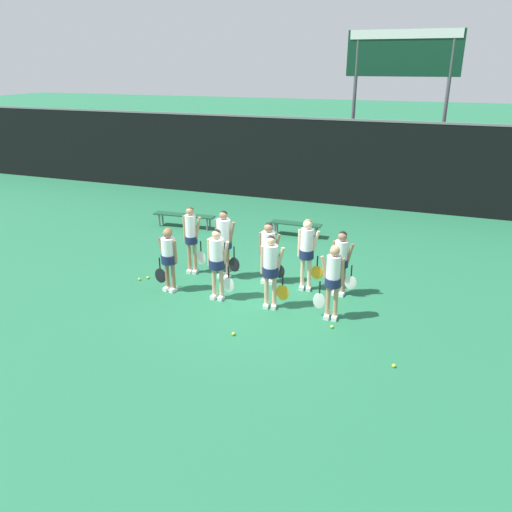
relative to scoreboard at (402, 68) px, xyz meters
name	(u,v)px	position (x,y,z in m)	size (l,w,h in m)	color
ground_plane	(257,293)	(-2.01, -10.41, -5.09)	(140.00, 140.00, 0.00)	#216642
fence_windscreen	(335,162)	(-2.01, -1.62, -3.41)	(60.00, 0.08, 3.33)	black
scoreboard	(402,68)	(0.00, 0.00, 0.00)	(4.21, 0.15, 6.43)	#515156
bench_courtside	(184,216)	(-6.15, -6.35, -4.69)	(2.17, 0.52, 0.45)	#19472D
bench_far	(296,225)	(-2.32, -5.91, -4.71)	(1.66, 0.39, 0.44)	#19472D
player_0	(169,254)	(-4.07, -11.00, -4.13)	(0.68, 0.39, 1.61)	#8C664C
player_1	(217,258)	(-2.77, -11.01, -4.06)	(0.67, 0.40, 1.73)	tan
player_2	(271,266)	(-1.45, -11.02, -4.07)	(0.66, 0.38, 1.73)	tan
player_3	(333,276)	(-0.04, -11.05, -4.08)	(0.63, 0.36, 1.70)	tan
player_4	(191,235)	(-4.07, -9.80, -4.03)	(0.60, 0.33, 1.82)	tan
player_5	(224,238)	(-3.13, -9.81, -4.00)	(0.69, 0.41, 1.81)	#8C664C
player_6	(269,247)	(-1.96, -9.71, -4.13)	(0.69, 0.40, 1.60)	#8C664C
player_7	(307,249)	(-0.95, -9.78, -4.01)	(0.65, 0.35, 1.81)	beige
player_8	(341,258)	(-0.11, -9.79, -4.14)	(0.64, 0.36, 1.61)	#8C664C
tennis_ball_0	(139,279)	(-5.13, -10.76, -5.05)	(0.07, 0.07, 0.07)	#CCE033
tennis_ball_1	(332,327)	(0.09, -11.49, -5.05)	(0.07, 0.07, 0.07)	#CCE033
tennis_ball_2	(394,366)	(1.47, -12.54, -5.05)	(0.07, 0.07, 0.07)	#CCE033
tennis_ball_3	(233,334)	(-1.76, -12.50, -5.05)	(0.07, 0.07, 0.07)	#CCE033
tennis_ball_4	(212,261)	(-3.92, -8.93, -5.05)	(0.07, 0.07, 0.07)	#CCE033
tennis_ball_5	(214,256)	(-4.02, -8.56, -5.06)	(0.06, 0.06, 0.06)	#CCE033
tennis_ball_6	(230,259)	(-3.48, -8.64, -5.05)	(0.07, 0.07, 0.07)	#CCE033
tennis_ball_7	(148,278)	(-4.98, -10.60, -5.05)	(0.07, 0.07, 0.07)	#CCE033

